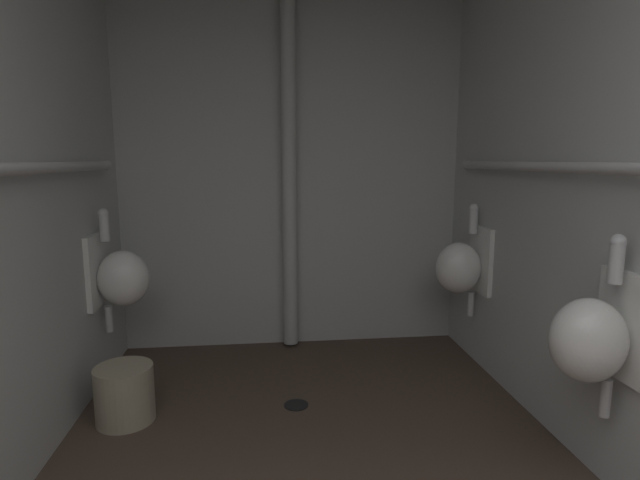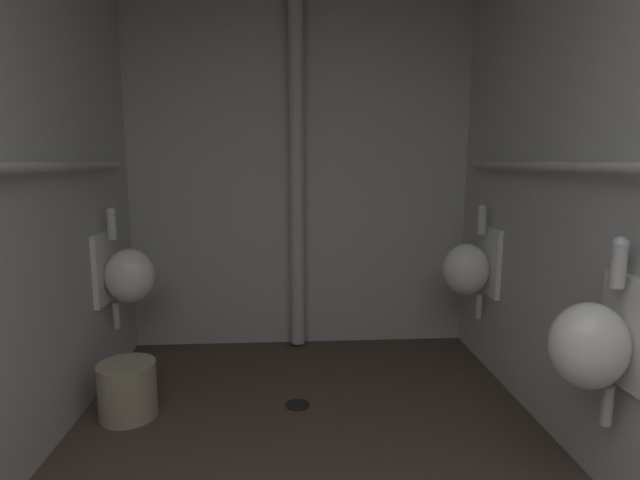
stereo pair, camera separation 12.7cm
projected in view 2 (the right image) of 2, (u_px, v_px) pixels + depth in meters
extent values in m
cube|color=#B6B9B7|center=(300.00, 176.00, 3.63)|extent=(2.58, 0.06, 2.52)
ellipsoid|color=white|center=(130.00, 276.00, 3.04)|extent=(0.30, 0.26, 0.34)
cube|color=white|center=(104.00, 268.00, 3.02)|extent=(0.03, 0.30, 0.44)
cylinder|color=silver|center=(112.00, 226.00, 2.98)|extent=(0.06, 0.06, 0.16)
sphere|color=silver|center=(111.00, 212.00, 2.97)|extent=(0.06, 0.06, 0.06)
cylinder|color=#B2B2B2|center=(116.00, 316.00, 3.07)|extent=(0.04, 0.04, 0.16)
ellipsoid|color=white|center=(588.00, 346.00, 1.91)|extent=(0.30, 0.26, 0.34)
cube|color=white|center=(628.00, 333.00, 1.91)|extent=(0.03, 0.30, 0.44)
cylinder|color=silver|center=(618.00, 267.00, 1.86)|extent=(0.06, 0.06, 0.16)
sphere|color=silver|center=(621.00, 244.00, 1.85)|extent=(0.06, 0.06, 0.06)
cylinder|color=#B2B2B2|center=(607.00, 406.00, 1.96)|extent=(0.04, 0.04, 0.16)
ellipsoid|color=white|center=(466.00, 269.00, 3.22)|extent=(0.30, 0.26, 0.34)
cube|color=white|center=(490.00, 262.00, 3.22)|extent=(0.03, 0.30, 0.44)
cylinder|color=silver|center=(482.00, 222.00, 3.18)|extent=(0.06, 0.06, 0.16)
sphere|color=silver|center=(483.00, 209.00, 3.16)|extent=(0.06, 0.06, 0.06)
cylinder|color=#B2B2B2|center=(479.00, 306.00, 3.27)|extent=(0.04, 0.04, 0.16)
sphere|color=#B2B2B2|center=(116.00, 165.00, 3.12)|extent=(0.06, 0.06, 0.06)
cylinder|color=#B2B2B2|center=(627.00, 169.00, 1.84)|extent=(0.05, 3.00, 0.05)
sphere|color=#B2B2B2|center=(476.00, 164.00, 3.32)|extent=(0.06, 0.06, 0.06)
cylinder|color=#B6B9B7|center=(297.00, 177.00, 3.52)|extent=(0.10, 0.10, 2.47)
cylinder|color=black|center=(297.00, 405.00, 2.82)|extent=(0.14, 0.14, 0.01)
cylinder|color=#9E937A|center=(128.00, 390.00, 2.68)|extent=(0.30, 0.30, 0.30)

